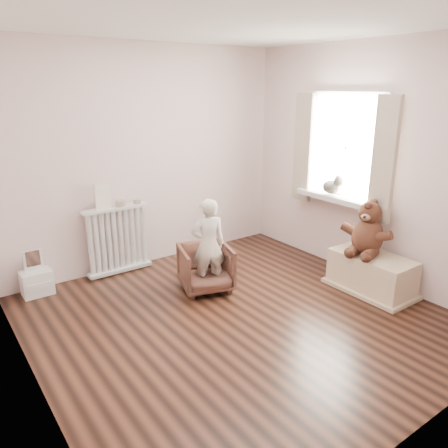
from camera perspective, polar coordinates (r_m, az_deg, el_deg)
floor at (r=4.27m, az=1.94°, el=-12.17°), size 3.60×3.60×0.01m
ceiling at (r=3.74m, az=2.39°, el=25.00°), size 3.60×3.60×0.01m
back_wall at (r=5.31m, az=-9.99°, el=8.47°), size 3.60×0.02×2.60m
front_wall at (r=2.67m, az=26.59°, el=-2.19°), size 3.60×0.02×2.60m
left_wall at (r=3.07m, az=-25.44°, el=0.40°), size 0.02×3.60×2.60m
right_wall at (r=5.08m, az=18.53°, el=7.44°), size 0.02×3.60×2.60m
window at (r=5.21m, az=15.75°, el=9.58°), size 0.03×0.90×1.10m
window_sill at (r=5.25m, az=14.61°, el=3.26°), size 0.22×1.10×0.06m
curtain_left at (r=4.80m, az=20.17°, el=7.80°), size 0.06×0.26×1.30m
curtain_right at (r=5.51m, az=10.31°, el=9.73°), size 0.06×0.26×1.30m
radiator at (r=5.23m, az=-13.67°, el=-2.21°), size 0.76×0.14×0.80m
paper_doll at (r=5.03m, az=-15.54°, el=3.52°), size 0.18×0.02×0.29m
tin_a at (r=5.12m, az=-13.39°, el=2.64°), size 0.11×0.11×0.07m
tin_b at (r=5.21m, az=-11.25°, el=2.93°), size 0.09×0.09×0.05m
toy_vanity at (r=5.00m, az=-23.44°, el=-5.56°), size 0.31×0.22×0.48m
armchair at (r=4.73m, az=-2.38°, el=-5.75°), size 0.67×0.68×0.49m
child at (r=4.58m, az=-2.08°, el=-2.76°), size 0.42×0.34×1.01m
toy_bench at (r=4.97m, az=18.70°, el=-6.10°), size 0.45×0.86×0.40m
teddy_bear at (r=4.84m, az=18.34°, el=-0.72°), size 0.55×0.48×0.58m
plush_cat at (r=5.27m, az=13.90°, el=4.82°), size 0.22×0.31×0.24m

